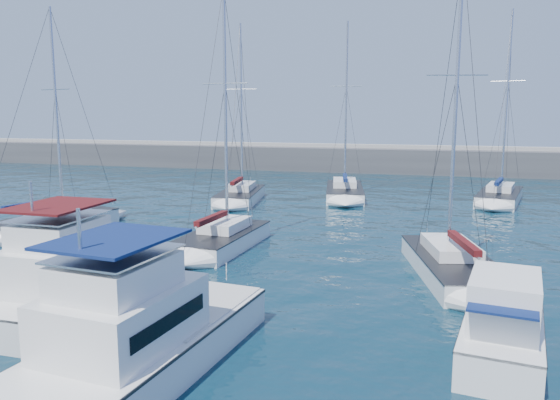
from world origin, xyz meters
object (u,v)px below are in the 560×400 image
(sailboat_back_b, at_px, (345,191))
(sailboat_back_c, at_px, (500,196))
(motor_yacht_port_inner, at_px, (78,281))
(sailboat_mid_b, at_px, (222,239))
(motor_yacht_stbd_outer, at_px, (503,329))
(motor_yacht_stbd_inner, at_px, (140,336))
(sailboat_mid_a, at_px, (53,223))
(sailboat_mid_d, at_px, (453,265))
(sailboat_back_a, at_px, (240,195))

(sailboat_back_b, xyz_separation_m, sailboat_back_c, (13.08, 0.63, 0.02))
(motor_yacht_port_inner, xyz_separation_m, sailboat_mid_b, (1.80, 10.48, -0.61))
(motor_yacht_port_inner, xyz_separation_m, sailboat_back_b, (5.53, 30.71, -0.62))
(motor_yacht_stbd_outer, xyz_separation_m, sailboat_back_b, (-9.83, 30.79, -0.43))
(motor_yacht_port_inner, distance_m, motor_yacht_stbd_inner, 6.44)
(sailboat_mid_a, height_order, sailboat_back_c, sailboat_back_c)
(sailboat_back_b, bearing_deg, sailboat_mid_b, -110.30)
(sailboat_back_c, bearing_deg, motor_yacht_port_inner, -109.12)
(sailboat_mid_a, height_order, sailboat_back_b, sailboat_back_b)
(motor_yacht_stbd_inner, distance_m, sailboat_mid_d, 15.54)
(sailboat_mid_a, xyz_separation_m, sailboat_back_b, (15.96, 18.91, 0.00))
(sailboat_mid_b, distance_m, sailboat_mid_d, 12.51)
(motor_yacht_port_inner, height_order, motor_yacht_stbd_inner, same)
(motor_yacht_port_inner, relative_size, sailboat_mid_b, 0.64)
(sailboat_back_c, bearing_deg, motor_yacht_stbd_inner, -99.44)
(motor_yacht_port_inner, relative_size, sailboat_back_c, 0.58)
(motor_yacht_stbd_outer, xyz_separation_m, sailboat_back_a, (-18.00, 25.95, -0.42))
(motor_yacht_stbd_inner, bearing_deg, motor_yacht_stbd_outer, 26.91)
(motor_yacht_stbd_outer, height_order, sailboat_mid_d, sailboat_mid_d)
(sailboat_mid_a, bearing_deg, motor_yacht_stbd_inner, -30.79)
(motor_yacht_stbd_outer, bearing_deg, motor_yacht_stbd_inner, -150.41)
(motor_yacht_port_inner, relative_size, sailboat_back_b, 0.59)
(motor_yacht_stbd_inner, xyz_separation_m, sailboat_mid_d, (9.14, 12.55, -0.62))
(motor_yacht_stbd_outer, xyz_separation_m, sailboat_mid_d, (-1.22, 8.57, -0.43))
(motor_yacht_stbd_inner, relative_size, sailboat_back_a, 0.64)
(sailboat_back_b, bearing_deg, sailboat_mid_a, -140.00)
(motor_yacht_stbd_inner, distance_m, sailboat_mid_b, 14.91)
(sailboat_mid_a, distance_m, sailboat_back_b, 24.75)
(sailboat_mid_a, bearing_deg, motor_yacht_stbd_outer, -9.75)
(motor_yacht_port_inner, bearing_deg, sailboat_back_c, 59.56)
(motor_yacht_port_inner, bearing_deg, motor_yacht_stbd_outer, -0.07)
(motor_yacht_stbd_inner, distance_m, sailboat_back_b, 34.78)
(sailboat_mid_b, relative_size, sailboat_back_c, 0.90)
(motor_yacht_stbd_outer, bearing_deg, sailboat_mid_d, 106.68)
(motor_yacht_stbd_outer, height_order, sailboat_back_c, sailboat_back_c)
(motor_yacht_stbd_outer, relative_size, sailboat_mid_d, 0.44)
(sailboat_mid_b, xyz_separation_m, sailboat_back_c, (16.82, 20.86, 0.01))
(motor_yacht_port_inner, distance_m, sailboat_mid_b, 10.65)
(motor_yacht_port_inner, distance_m, sailboat_mid_d, 16.50)
(motor_yacht_port_inner, height_order, motor_yacht_stbd_outer, motor_yacht_port_inner)
(sailboat_mid_d, bearing_deg, motor_yacht_stbd_inner, -139.97)
(sailboat_mid_a, height_order, sailboat_back_a, sailboat_back_a)
(motor_yacht_stbd_inner, height_order, sailboat_mid_d, sailboat_mid_d)
(motor_yacht_stbd_inner, height_order, sailboat_mid_b, sailboat_mid_b)
(sailboat_mid_b, bearing_deg, motor_yacht_stbd_inner, -74.13)
(sailboat_mid_a, bearing_deg, sailboat_back_a, 76.03)
(sailboat_mid_d, distance_m, sailboat_back_b, 23.83)
(sailboat_back_a, bearing_deg, sailboat_back_c, 5.87)
(motor_yacht_stbd_inner, xyz_separation_m, sailboat_back_c, (13.61, 35.40, -0.60))
(sailboat_mid_a, height_order, sailboat_mid_b, sailboat_mid_b)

